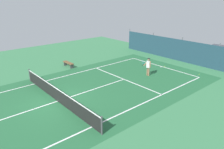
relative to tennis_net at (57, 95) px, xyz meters
name	(u,v)px	position (x,y,z in m)	size (l,w,h in m)	color
ground_plane	(58,101)	(0.00, 0.00, -0.51)	(36.00, 36.00, 0.00)	#387A4C
court_surface	(58,101)	(0.00, 0.00, -0.51)	(11.02, 26.60, 0.01)	#236038
tennis_net	(57,95)	(0.00, 0.00, 0.00)	(10.12, 0.10, 1.10)	black
back_fence	(183,55)	(0.00, 15.62, 0.16)	(16.30, 0.98, 2.70)	#1E3D4C
tennis_player	(148,66)	(0.72, 8.76, 0.45)	(0.78, 0.70, 1.64)	#9E7051
tennis_ball_near_player	(165,67)	(0.19, 12.06, -0.48)	(0.07, 0.07, 0.07)	#CCDB33
tennis_ball_midcourt	(199,74)	(3.70, 12.61, -0.48)	(0.07, 0.07, 0.07)	#CCDB33
parked_car	(217,53)	(2.58, 18.41, 0.33)	(2.40, 4.39, 1.68)	black
courtside_bench	(68,63)	(-6.31, 4.48, -0.14)	(1.60, 0.40, 0.49)	brown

